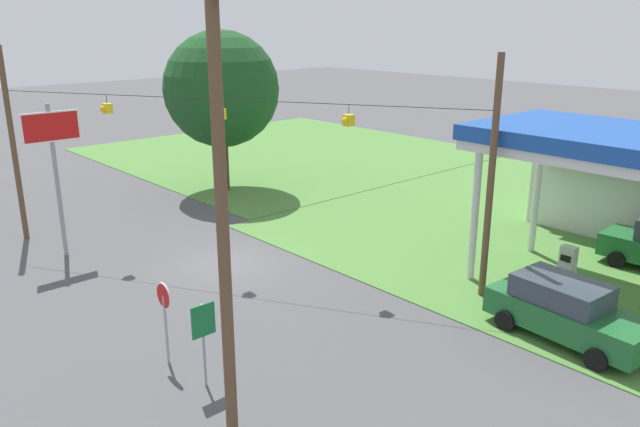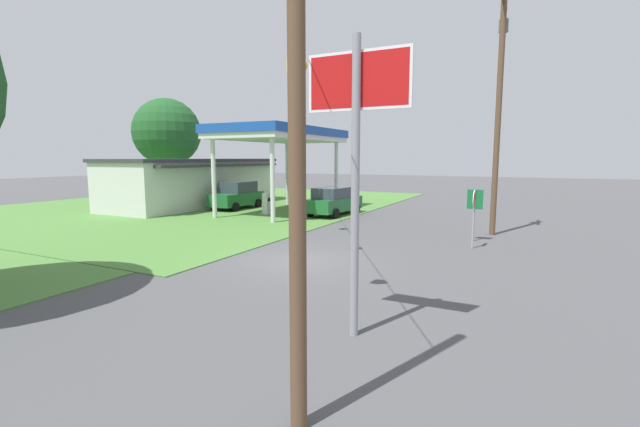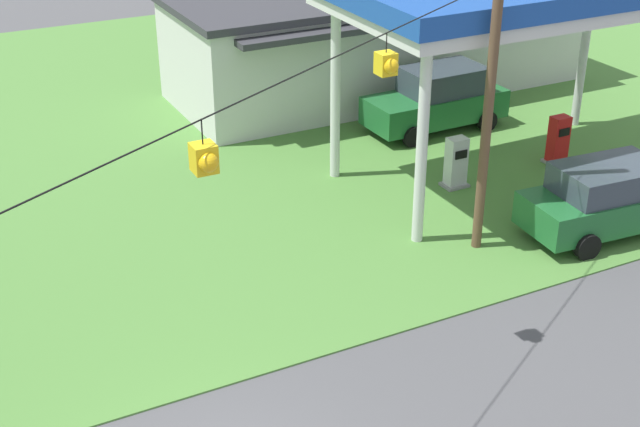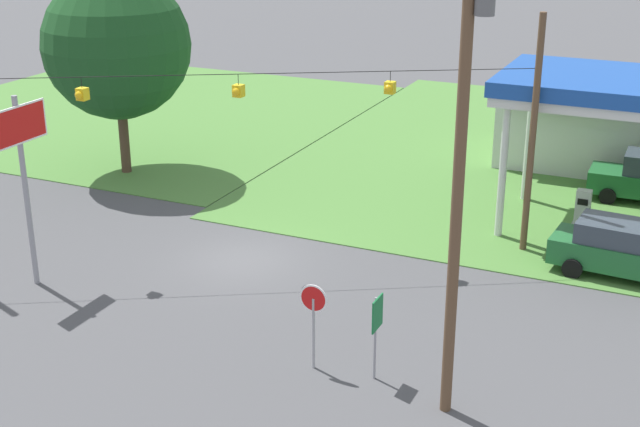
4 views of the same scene
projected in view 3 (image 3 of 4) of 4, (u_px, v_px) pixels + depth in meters
The scene contains 7 objects.
grass_verge_station_corner at pixel (409, 82), 33.64m from camera, with size 36.00×28.00×0.04m, color #4C7F38.
gas_station_store at pixel (379, 38), 32.22m from camera, with size 15.20×6.27×3.77m.
fuel_pump_near at pixel (456, 164), 25.02m from camera, with size 0.71×0.56×1.51m.
fuel_pump_far at pixel (558, 142), 26.51m from camera, with size 0.71×0.56×1.51m.
car_at_pumps_front at pixel (613, 198), 22.51m from camera, with size 5.00×2.38×1.90m.
car_at_pumps_rear at pixel (437, 99), 28.91m from camera, with size 4.71×2.18×2.07m.
signal_span_gantry at pixel (210, 256), 12.64m from camera, with size 17.64×10.24×8.47m.
Camera 3 is at (-3.63, -10.51, 10.80)m, focal length 50.00 mm.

